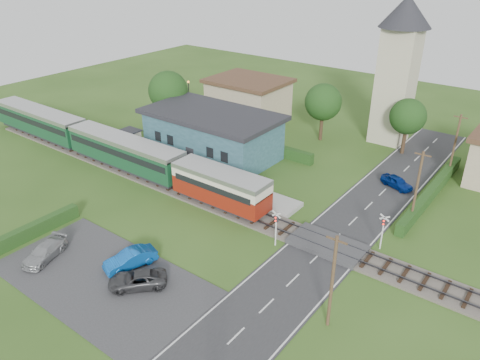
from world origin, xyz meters
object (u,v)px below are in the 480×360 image
Objects in this scene: church_tower at (399,60)px; house_west at (248,97)px; car_park_dark at (137,280)px; pedestrian_near at (227,177)px; equipment_hut at (130,140)px; train at (106,145)px; crossing_signal_near at (276,223)px; car_park_blue at (130,259)px; pedestrian_far at (147,150)px; station_building at (212,133)px; crossing_signal_far at (383,227)px; car_park_silver at (45,252)px; car_on_road at (397,182)px.

house_west is (-20.00, -3.00, -7.43)m from church_tower.
pedestrian_near reaches higher than car_park_dark.
train is (-0.20, -3.20, 0.43)m from equipment_hut.
crossing_signal_near is 0.79× the size of car_park_blue.
crossing_signal_near is 11.92m from car_park_blue.
equipment_hut is 0.06× the size of train.
crossing_signal_near is 11.39m from pedestrian_near.
pedestrian_far is at bearing 43.34° from train.
pedestrian_far is at bearing -129.80° from station_building.
equipment_hut is 3.12m from pedestrian_far.
car_park_blue is at bearing -41.14° from equipment_hut.
crossing_signal_far reaches higher than pedestrian_far.
car_park_dark is (16.29, -35.98, -2.12)m from house_west.
house_west is 37.46m from car_park_blue.
pedestrian_far is (3.09, -0.10, -0.41)m from equipment_hut.
crossing_signal_far reaches higher than car_park_silver.
crossing_signal_far is 19.75m from car_park_dark.
crossing_signal_near is (24.60, -2.41, -0.04)m from train.
crossing_signal_far is at bearing 22.42° from car_park_silver.
car_on_road is 17.49m from pedestrian_near.
station_building is 0.91× the size of church_tower.
car_on_road is at bearing 20.45° from equipment_hut.
crossing_signal_near is at bearing -87.18° from church_tower.
crossing_signal_near is at bearing -146.31° from crossing_signal_far.
pedestrian_near is at bearing 0.90° from equipment_hut.
train is at bearing -175.70° from crossing_signal_far.
car_park_blue is at bearing -34.13° from train.
crossing_signal_near is at bearing -173.59° from car_on_road.
car_on_road is 2.33× the size of pedestrian_near.
pedestrian_far is at bearing -89.74° from house_west.
pedestrian_near is (-9.73, 5.84, -0.94)m from crossing_signal_near.
crossing_signal_near is 0.77× the size of car_park_dark.
car_park_dark is at bearing -115.82° from crossing_signal_near.
church_tower reaches higher than train.
house_west reaches higher than station_building.
car_on_road is 28.46m from car_park_dark.
pedestrian_far is (-4.91, -5.89, -1.36)m from station_building.
car_park_silver is (-20.83, -17.47, -1.46)m from crossing_signal_far.
house_west is 33.22m from crossing_signal_near.
train is 12.31× the size of car_on_road.
equipment_hut reaches higher than pedestrian_near.
train is 31.89m from crossing_signal_far.
car_park_silver is at bearing -83.43° from station_building.
car_park_blue is at bearing -165.96° from car_park_dark.
station_building is 4.88× the size of crossing_signal_near.
house_west is (3.00, 19.80, 1.04)m from equipment_hut.
church_tower is 5.37× the size of crossing_signal_far.
car_on_road is (28.68, 10.69, -1.10)m from equipment_hut.
car_on_road is (5.68, -12.11, -9.58)m from church_tower.
train is 13.18× the size of crossing_signal_far.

